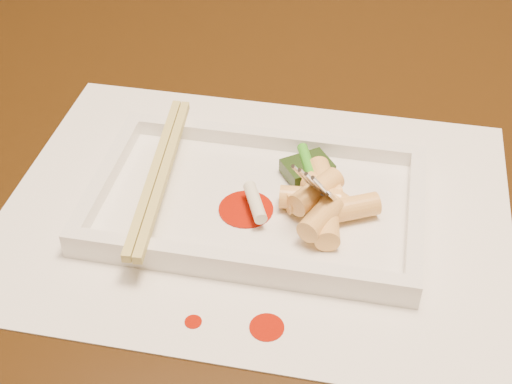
% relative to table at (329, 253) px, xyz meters
% --- Properties ---
extents(table, '(1.40, 0.90, 0.75)m').
position_rel_table_xyz_m(table, '(0.00, 0.00, 0.00)').
color(table, black).
rests_on(table, ground).
extents(placemat, '(0.40, 0.30, 0.00)m').
position_rel_table_xyz_m(placemat, '(-0.06, -0.06, 0.10)').
color(placemat, white).
rests_on(placemat, table).
extents(sauce_splatter_a, '(0.02, 0.02, 0.00)m').
position_rel_table_xyz_m(sauce_splatter_a, '(-0.03, -0.18, 0.10)').
color(sauce_splatter_a, '#9C1404').
rests_on(sauce_splatter_a, placemat).
extents(sauce_splatter_b, '(0.01, 0.01, 0.00)m').
position_rel_table_xyz_m(sauce_splatter_b, '(-0.08, -0.18, 0.10)').
color(sauce_splatter_b, '#9C1404').
rests_on(sauce_splatter_b, placemat).
extents(plate_base, '(0.26, 0.16, 0.01)m').
position_rel_table_xyz_m(plate_base, '(-0.06, -0.06, 0.11)').
color(plate_base, white).
rests_on(plate_base, placemat).
extents(plate_rim_far, '(0.26, 0.01, 0.01)m').
position_rel_table_xyz_m(plate_rim_far, '(-0.06, 0.01, 0.12)').
color(plate_rim_far, white).
rests_on(plate_rim_far, plate_base).
extents(plate_rim_near, '(0.26, 0.01, 0.01)m').
position_rel_table_xyz_m(plate_rim_near, '(-0.06, -0.14, 0.12)').
color(plate_rim_near, white).
rests_on(plate_rim_near, plate_base).
extents(plate_rim_left, '(0.01, 0.14, 0.01)m').
position_rel_table_xyz_m(plate_rim_left, '(-0.18, -0.06, 0.12)').
color(plate_rim_left, white).
rests_on(plate_rim_left, plate_base).
extents(plate_rim_right, '(0.01, 0.14, 0.01)m').
position_rel_table_xyz_m(plate_rim_right, '(0.07, -0.06, 0.12)').
color(plate_rim_right, white).
rests_on(plate_rim_right, plate_base).
extents(veg_piece, '(0.05, 0.05, 0.01)m').
position_rel_table_xyz_m(veg_piece, '(-0.02, -0.02, 0.12)').
color(veg_piece, black).
rests_on(veg_piece, plate_base).
extents(scallion_white, '(0.03, 0.04, 0.01)m').
position_rel_table_xyz_m(scallion_white, '(-0.06, -0.08, 0.12)').
color(scallion_white, '#EAEACC').
rests_on(scallion_white, plate_base).
extents(scallion_green, '(0.04, 0.08, 0.01)m').
position_rel_table_xyz_m(scallion_green, '(-0.02, -0.04, 0.12)').
color(scallion_green, '#2A9718').
rests_on(scallion_green, plate_base).
extents(chopstick_a, '(0.02, 0.19, 0.01)m').
position_rel_table_xyz_m(chopstick_a, '(-0.14, -0.06, 0.13)').
color(chopstick_a, tan).
rests_on(chopstick_a, plate_rim_near).
extents(chopstick_b, '(0.02, 0.19, 0.01)m').
position_rel_table_xyz_m(chopstick_b, '(-0.13, -0.06, 0.13)').
color(chopstick_b, tan).
rests_on(chopstick_b, plate_rim_near).
extents(fork, '(0.09, 0.10, 0.14)m').
position_rel_table_xyz_m(fork, '(0.01, -0.04, 0.18)').
color(fork, silver).
rests_on(fork, plate_base).
extents(sauce_blob_0, '(0.04, 0.04, 0.00)m').
position_rel_table_xyz_m(sauce_blob_0, '(-0.06, -0.07, 0.11)').
color(sauce_blob_0, '#9C1404').
rests_on(sauce_blob_0, plate_base).
extents(rice_cake_0, '(0.05, 0.04, 0.02)m').
position_rel_table_xyz_m(rice_cake_0, '(-0.01, -0.06, 0.12)').
color(rice_cake_0, '#FFD577').
rests_on(rice_cake_0, plate_base).
extents(rice_cake_1, '(0.03, 0.05, 0.02)m').
position_rel_table_xyz_m(rice_cake_1, '(-0.01, -0.04, 0.12)').
color(rice_cake_1, '#FFD577').
rests_on(rice_cake_1, plate_base).
extents(rice_cake_2, '(0.03, 0.04, 0.02)m').
position_rel_table_xyz_m(rice_cake_2, '(-0.00, -0.09, 0.13)').
color(rice_cake_2, '#FFD577').
rests_on(rice_cake_2, plate_base).
extents(rice_cake_3, '(0.05, 0.02, 0.02)m').
position_rel_table_xyz_m(rice_cake_3, '(-0.02, -0.06, 0.12)').
color(rice_cake_3, '#FFD577').
rests_on(rice_cake_3, plate_base).
extents(rice_cake_4, '(0.05, 0.04, 0.02)m').
position_rel_table_xyz_m(rice_cake_4, '(0.01, -0.07, 0.12)').
color(rice_cake_4, '#FFD577').
rests_on(rice_cake_4, plate_base).
extents(rice_cake_5, '(0.04, 0.05, 0.02)m').
position_rel_table_xyz_m(rice_cake_5, '(-0.01, -0.06, 0.13)').
color(rice_cake_5, '#FFD577').
rests_on(rice_cake_5, plate_base).
extents(rice_cake_6, '(0.05, 0.04, 0.02)m').
position_rel_table_xyz_m(rice_cake_6, '(-0.00, -0.05, 0.12)').
color(rice_cake_6, '#FFD577').
rests_on(rice_cake_6, plate_base).
extents(rice_cake_7, '(0.03, 0.05, 0.02)m').
position_rel_table_xyz_m(rice_cake_7, '(-0.00, -0.08, 0.12)').
color(rice_cake_7, '#FFD577').
rests_on(rice_cake_7, plate_base).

